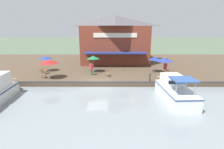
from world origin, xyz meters
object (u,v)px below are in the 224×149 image
(cafe_chair_far_corner_seat, at_px, (45,70))
(mooring_post, at_px, (150,78))
(tree_downstream_bank, at_px, (112,33))
(motorboat_distant_upstream, at_px, (173,90))
(person_near_entrance, at_px, (165,67))
(patio_umbrella_near_quay_edge, at_px, (49,62))
(tree_upstream_bank, at_px, (127,36))
(cafe_chair_mid_patio, at_px, (41,68))
(patio_umbrella_by_entrance, at_px, (46,58))
(cafe_chair_under_first_umbrella, at_px, (44,74))
(patio_umbrella_far_corner, at_px, (164,60))
(cafe_chair_back_row_seat, at_px, (108,73))
(patio_umbrella_mid_patio_right, at_px, (155,58))
(cafe_chair_facing_river, at_px, (167,67))
(waterfront_restaurant, at_px, (115,38))
(person_at_quay_edge, at_px, (91,68))
(patio_umbrella_mid_patio_left, at_px, (93,57))

(cafe_chair_far_corner_seat, height_order, mooring_post, mooring_post)
(tree_downstream_bank, bearing_deg, motorboat_distant_upstream, 15.69)
(person_near_entrance, bearing_deg, patio_umbrella_near_quay_edge, -83.79)
(tree_upstream_bank, bearing_deg, cafe_chair_mid_patio, -49.83)
(patio_umbrella_near_quay_edge, relative_size, motorboat_distant_upstream, 0.37)
(cafe_chair_far_corner_seat, xyz_separation_m, person_near_entrance, (0.73, 16.12, 0.68))
(patio_umbrella_by_entrance, bearing_deg, cafe_chair_under_first_umbrella, 14.48)
(patio_umbrella_far_corner, relative_size, cafe_chair_under_first_umbrella, 3.00)
(tree_downstream_bank, bearing_deg, cafe_chair_back_row_seat, -1.84)
(person_near_entrance, distance_m, mooring_post, 3.94)
(patio_umbrella_by_entrance, xyz_separation_m, person_near_entrance, (2.16, 16.49, -0.85))
(patio_umbrella_by_entrance, height_order, mooring_post, patio_umbrella_by_entrance)
(patio_umbrella_mid_patio_right, height_order, cafe_chair_facing_river, patio_umbrella_mid_patio_right)
(cafe_chair_under_first_umbrella, bearing_deg, mooring_post, 82.84)
(patio_umbrella_near_quay_edge, bearing_deg, cafe_chair_back_row_seat, 98.11)
(patio_umbrella_by_entrance, height_order, patio_umbrella_near_quay_edge, patio_umbrella_near_quay_edge)
(patio_umbrella_far_corner, height_order, person_near_entrance, patio_umbrella_far_corner)
(tree_downstream_bank, bearing_deg, person_near_entrance, 26.10)
(patio_umbrella_by_entrance, height_order, cafe_chair_far_corner_seat, patio_umbrella_by_entrance)
(cafe_chair_under_first_umbrella, bearing_deg, cafe_chair_back_row_seat, 94.93)
(waterfront_restaurant, bearing_deg, person_near_entrance, 32.44)
(waterfront_restaurant, relative_size, patio_umbrella_mid_patio_right, 5.33)
(waterfront_restaurant, xyz_separation_m, person_at_quay_edge, (10.21, -3.23, -3.18))
(patio_umbrella_far_corner, relative_size, cafe_chair_mid_patio, 3.00)
(patio_umbrella_near_quay_edge, bearing_deg, person_near_entrance, 96.21)
(patio_umbrella_far_corner, height_order, cafe_chair_mid_patio, patio_umbrella_far_corner)
(patio_umbrella_far_corner, height_order, tree_downstream_bank, tree_downstream_bank)
(waterfront_restaurant, bearing_deg, patio_umbrella_near_quay_edge, -34.71)
(cafe_chair_facing_river, bearing_deg, tree_downstream_bank, -145.14)
(patio_umbrella_by_entrance, relative_size, patio_umbrella_mid_patio_right, 0.99)
(patio_umbrella_mid_patio_left, relative_size, person_near_entrance, 1.30)
(patio_umbrella_far_corner, bearing_deg, cafe_chair_far_corner_seat, -96.42)
(cafe_chair_far_corner_seat, bearing_deg, waterfront_restaurant, 134.66)
(mooring_post, bearing_deg, patio_umbrella_mid_patio_left, -122.55)
(cafe_chair_far_corner_seat, xyz_separation_m, cafe_chair_mid_patio, (-1.47, -1.16, 0.00))
(patio_umbrella_far_corner, distance_m, cafe_chair_under_first_umbrella, 15.20)
(cafe_chair_far_corner_seat, relative_size, cafe_chair_facing_river, 1.00)
(patio_umbrella_mid_patio_left, distance_m, person_at_quay_edge, 1.92)
(waterfront_restaurant, bearing_deg, patio_umbrella_mid_patio_left, -19.89)
(patio_umbrella_near_quay_edge, xyz_separation_m, cafe_chair_back_row_seat, (-1.02, 7.18, -1.67))
(cafe_chair_mid_patio, bearing_deg, tree_downstream_bank, 139.89)
(person_near_entrance, bearing_deg, patio_umbrella_mid_patio_left, -99.38)
(person_at_quay_edge, bearing_deg, person_near_entrance, 89.88)
(cafe_chair_under_first_umbrella, relative_size, motorboat_distant_upstream, 0.13)
(waterfront_restaurant, distance_m, mooring_post, 14.20)
(patio_umbrella_by_entrance, relative_size, patio_umbrella_far_corner, 0.88)
(waterfront_restaurant, distance_m, patio_umbrella_by_entrance, 13.03)
(person_at_quay_edge, height_order, person_near_entrance, person_near_entrance)
(patio_umbrella_by_entrance, distance_m, person_near_entrance, 16.65)
(tree_upstream_bank, bearing_deg, person_near_entrance, 16.55)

